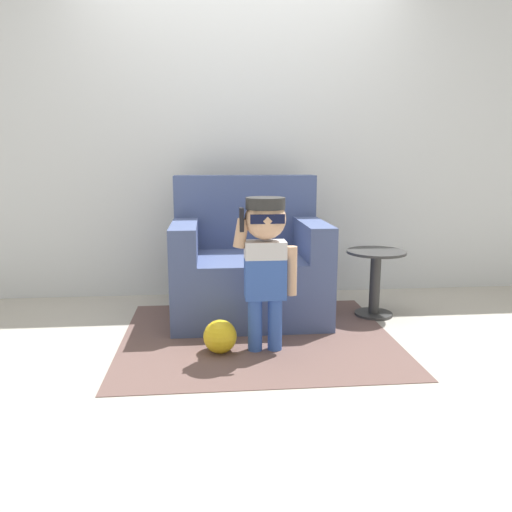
{
  "coord_description": "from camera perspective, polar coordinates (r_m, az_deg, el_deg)",
  "views": [
    {
      "loc": [
        -0.26,
        -3.48,
        1.1
      ],
      "look_at": [
        0.03,
        -0.41,
        0.5
      ],
      "focal_mm": 35.0,
      "sensor_mm": 36.0,
      "label": 1
    }
  ],
  "objects": [
    {
      "name": "wall_back",
      "position": [
        4.06,
        -1.79,
        13.87
      ],
      "size": [
        10.0,
        0.05,
        2.6
      ],
      "color": "silver",
      "rests_on": "ground_plane"
    },
    {
      "name": "ground_plane",
      "position": [
        3.66,
        -1.09,
        -6.47
      ],
      "size": [
        10.0,
        10.0,
        0.0
      ],
      "primitive_type": "plane",
      "color": "#ADA89E"
    },
    {
      "name": "toy_ball",
      "position": [
        2.91,
        -4.13,
        -9.16
      ],
      "size": [
        0.19,
        0.19,
        0.19
      ],
      "color": "yellow",
      "rests_on": "ground_plane"
    },
    {
      "name": "person_child",
      "position": [
        2.81,
        1.1,
        0.67
      ],
      "size": [
        0.37,
        0.27,
        0.89
      ],
      "color": "#3356AD",
      "rests_on": "ground_plane"
    },
    {
      "name": "armchair",
      "position": [
        3.54,
        -0.93,
        -1.14
      ],
      "size": [
        1.04,
        0.85,
        0.98
      ],
      "color": "#475684",
      "rests_on": "ground_plane"
    },
    {
      "name": "rug",
      "position": [
        3.17,
        0.19,
        -9.17
      ],
      "size": [
        1.68,
        1.47,
        0.01
      ],
      "color": "brown",
      "rests_on": "ground_plane"
    },
    {
      "name": "side_table",
      "position": [
        3.61,
        13.47,
        -2.3
      ],
      "size": [
        0.41,
        0.41,
        0.47
      ],
      "color": "#333333",
      "rests_on": "ground_plane"
    }
  ]
}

